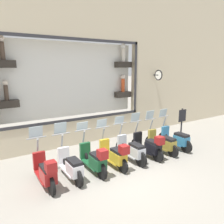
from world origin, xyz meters
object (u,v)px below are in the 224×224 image
at_px(scooter_white_6, 71,166).
at_px(scooter_silver_3, 132,150).
at_px(scooter_black_2, 149,146).
at_px(scooter_green_5, 94,159).
at_px(scooter_yellow_4, 115,155).
at_px(scooter_red_7, 46,172).
at_px(shop_sign_post, 182,124).
at_px(scooter_olive_1, 163,143).
at_px(scooter_teal_0, 176,139).

bearing_deg(scooter_white_6, scooter_silver_3, -89.98).
relative_size(scooter_black_2, scooter_white_6, 1.00).
bearing_deg(scooter_green_5, scooter_yellow_4, -90.43).
height_order(scooter_yellow_4, scooter_white_6, scooter_white_6).
xyz_separation_m(scooter_white_6, scooter_red_7, (-0.06, 0.80, 0.05)).
xyz_separation_m(scooter_yellow_4, scooter_white_6, (0.07, 1.59, -0.03)).
distance_m(scooter_silver_3, shop_sign_post, 3.24).
bearing_deg(scooter_green_5, scooter_red_7, 89.89).
xyz_separation_m(scooter_red_7, shop_sign_post, (0.47, -6.37, 0.38)).
bearing_deg(scooter_red_7, shop_sign_post, -85.77).
distance_m(scooter_yellow_4, scooter_red_7, 2.39).
xyz_separation_m(scooter_olive_1, scooter_green_5, (-0.06, 3.18, 0.05)).
distance_m(scooter_yellow_4, shop_sign_post, 4.03).
xyz_separation_m(scooter_teal_0, scooter_yellow_4, (-0.07, 3.18, 0.03)).
bearing_deg(scooter_silver_3, scooter_olive_1, -90.14).
xyz_separation_m(scooter_yellow_4, shop_sign_post, (0.48, -3.99, 0.40)).
xyz_separation_m(scooter_teal_0, shop_sign_post, (0.41, -0.80, 0.42)).
xyz_separation_m(scooter_silver_3, scooter_green_5, (-0.06, 1.59, 0.03)).
height_order(scooter_silver_3, scooter_yellow_4, scooter_silver_3).
xyz_separation_m(scooter_black_2, scooter_silver_3, (0.06, 0.80, -0.03)).
bearing_deg(scooter_black_2, scooter_green_5, 89.97).
height_order(scooter_yellow_4, scooter_green_5, scooter_green_5).
xyz_separation_m(scooter_teal_0, scooter_green_5, (-0.06, 3.98, 0.04)).
xyz_separation_m(scooter_teal_0, scooter_black_2, (-0.06, 1.59, 0.03)).
distance_m(scooter_teal_0, scooter_white_6, 4.78).
height_order(scooter_olive_1, scooter_silver_3, scooter_olive_1).
distance_m(scooter_yellow_4, scooter_white_6, 1.59).
relative_size(scooter_black_2, shop_sign_post, 1.12).
height_order(scooter_teal_0, shop_sign_post, scooter_teal_0).
xyz_separation_m(scooter_teal_0, scooter_olive_1, (-0.00, 0.80, -0.01)).
bearing_deg(scooter_white_6, scooter_yellow_4, -92.40).
relative_size(scooter_green_5, scooter_red_7, 1.00).
height_order(scooter_silver_3, shop_sign_post, shop_sign_post).
height_order(scooter_black_2, scooter_silver_3, scooter_black_2).
height_order(scooter_black_2, scooter_green_5, scooter_black_2).
xyz_separation_m(scooter_silver_3, scooter_white_6, (-0.00, 2.39, -0.01)).
xyz_separation_m(scooter_yellow_4, scooter_green_5, (0.01, 0.80, 0.01)).
bearing_deg(scooter_silver_3, scooter_yellow_4, 94.86).
bearing_deg(scooter_black_2, scooter_red_7, 89.94).
bearing_deg(scooter_silver_3, scooter_white_6, 90.02).
distance_m(scooter_teal_0, scooter_silver_3, 2.39).
relative_size(scooter_teal_0, scooter_green_5, 1.00).
bearing_deg(scooter_olive_1, scooter_white_6, 89.96).
distance_m(scooter_black_2, scooter_white_6, 3.18).
bearing_deg(scooter_white_6, scooter_olive_1, -90.04).
bearing_deg(scooter_silver_3, scooter_teal_0, -90.02).
xyz_separation_m(scooter_black_2, scooter_yellow_4, (-0.00, 1.59, -0.01)).
bearing_deg(scooter_olive_1, scooter_red_7, 90.65).
xyz_separation_m(scooter_olive_1, shop_sign_post, (0.42, -1.60, 0.44)).
bearing_deg(scooter_yellow_4, scooter_red_7, 89.78).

